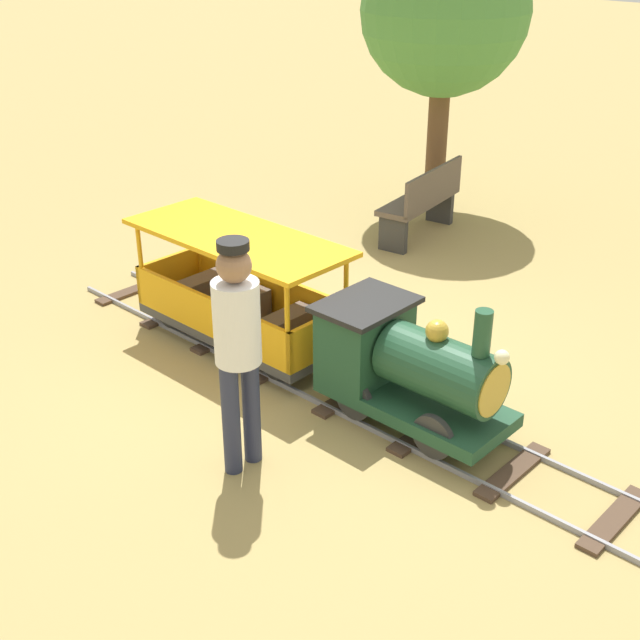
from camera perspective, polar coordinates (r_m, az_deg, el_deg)
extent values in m
plane|color=#A38C51|center=(6.65, -0.29, -4.12)|extent=(60.00, 60.00, 0.00)
cube|color=gray|center=(6.79, 1.33, -3.22)|extent=(0.03, 5.70, 0.04)
cube|color=gray|center=(6.47, -1.72, -4.89)|extent=(0.03, 5.70, 0.04)
cube|color=#4C3828|center=(8.34, -12.81, 1.96)|extent=(0.76, 0.14, 0.03)
cube|color=#4C3828|center=(7.81, -9.77, 0.51)|extent=(0.76, 0.14, 0.03)
cube|color=#4C3828|center=(7.31, -6.31, -1.15)|extent=(0.76, 0.14, 0.03)
cube|color=#4C3828|center=(6.85, -2.35, -3.04)|extent=(0.76, 0.14, 0.03)
cube|color=#4C3828|center=(6.43, 2.18, -5.17)|extent=(0.76, 0.14, 0.03)
cube|color=#4C3828|center=(6.07, 7.32, -7.53)|extent=(0.76, 0.14, 0.03)
cube|color=#4C3828|center=(5.77, 13.12, -10.10)|extent=(0.76, 0.14, 0.03)
cube|color=#4C3828|center=(5.55, 19.56, -12.78)|extent=(0.76, 0.14, 0.03)
cube|color=#1E472D|center=(6.02, 6.51, -5.58)|extent=(0.64, 1.40, 0.10)
cylinder|color=#1E472D|center=(5.74, 8.28, -3.32)|extent=(0.44, 0.85, 0.44)
cylinder|color=#B7932D|center=(5.55, 11.87, -4.76)|extent=(0.37, 0.02, 0.37)
cylinder|color=#1E472D|center=(5.42, 11.10, -0.88)|extent=(0.12, 0.12, 0.32)
sphere|color=#B7932D|center=(5.64, 8.04, -0.77)|extent=(0.16, 0.16, 0.16)
cube|color=#1E472D|center=(6.10, 3.10, -1.41)|extent=(0.64, 0.45, 0.55)
cube|color=black|center=(5.97, 3.17, 1.09)|extent=(0.72, 0.53, 0.04)
sphere|color=#F2EAB2|center=(5.41, 12.39, -2.52)|extent=(0.10, 0.10, 0.10)
cylinder|color=#2D2D2D|center=(6.05, 10.65, -5.84)|extent=(0.05, 0.32, 0.32)
cylinder|color=#2D2D2D|center=(5.68, 7.77, -7.94)|extent=(0.05, 0.32, 0.32)
cylinder|color=#2D2D2D|center=(6.38, 5.39, -3.62)|extent=(0.05, 0.32, 0.32)
cylinder|color=#2D2D2D|center=(6.03, 2.35, -5.45)|extent=(0.05, 0.32, 0.32)
cube|color=#3F3F3F|center=(7.12, -5.47, -0.41)|extent=(0.72, 1.90, 0.08)
cube|color=orange|center=(7.23, -3.56, 2.00)|extent=(0.04, 1.90, 0.35)
cube|color=orange|center=(6.83, -7.65, 0.26)|extent=(0.04, 1.90, 0.35)
cube|color=orange|center=(6.43, 0.03, -1.25)|extent=(0.72, 0.04, 0.35)
cube|color=orange|center=(7.69, -10.21, 3.16)|extent=(0.72, 0.04, 0.35)
cylinder|color=orange|center=(6.58, 1.79, 1.35)|extent=(0.04, 0.04, 0.75)
cylinder|color=orange|center=(6.14, -2.25, -0.56)|extent=(0.04, 0.04, 0.75)
cylinder|color=orange|center=(7.78, -8.28, 5.17)|extent=(0.04, 0.04, 0.75)
cylinder|color=orange|center=(7.42, -12.19, 3.76)|extent=(0.04, 0.04, 0.75)
cube|color=orange|center=(6.79, -5.76, 5.70)|extent=(0.82, 2.00, 0.04)
cube|color=brown|center=(7.42, -8.29, 1.96)|extent=(0.56, 0.20, 0.24)
cube|color=brown|center=(7.05, -5.53, 0.75)|extent=(0.56, 0.20, 0.24)
cube|color=brown|center=(6.70, -2.46, -0.59)|extent=(0.56, 0.20, 0.24)
cylinder|color=#262626|center=(6.86, -0.13, -1.55)|extent=(0.04, 0.24, 0.24)
cylinder|color=#262626|center=(6.54, -3.22, -3.11)|extent=(0.04, 0.24, 0.24)
cylinder|color=#262626|center=(7.74, -7.36, 1.61)|extent=(0.04, 0.24, 0.24)
cylinder|color=#262626|center=(7.45, -10.38, 0.37)|extent=(0.04, 0.24, 0.24)
cylinder|color=#282D47|center=(5.56, -4.74, -6.10)|extent=(0.12, 0.12, 0.80)
cylinder|color=#282D47|center=(5.46, -6.13, -6.83)|extent=(0.12, 0.12, 0.80)
cylinder|color=white|center=(5.18, -5.74, -0.18)|extent=(0.30, 0.30, 0.55)
sphere|color=#936B4C|center=(5.02, -5.94, 3.75)|extent=(0.22, 0.22, 0.22)
cylinder|color=black|center=(4.97, -6.01, 5.13)|extent=(0.20, 0.20, 0.06)
cube|color=brown|center=(9.51, 6.79, 8.14)|extent=(1.35, 0.60, 0.06)
cube|color=brown|center=(9.38, 7.84, 9.09)|extent=(1.29, 0.24, 0.40)
cube|color=#333333|center=(9.10, 5.05, 5.97)|extent=(0.13, 0.33, 0.42)
cube|color=#333333|center=(10.06, 8.24, 7.82)|extent=(0.13, 0.33, 0.42)
cylinder|color=brown|center=(10.36, 8.03, 12.00)|extent=(0.25, 0.25, 1.67)
sphere|color=#4C8E42|center=(10.10, 8.60, 20.34)|extent=(1.94, 1.94, 1.94)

